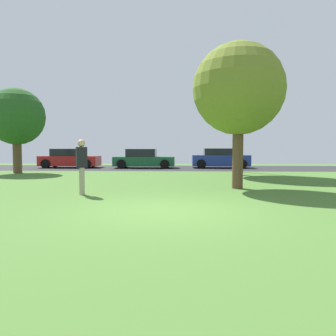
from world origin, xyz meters
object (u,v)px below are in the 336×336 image
object	(u,v)px
parked_car_red	(69,159)
person_thrower	(82,164)
parked_car_green	(144,159)
oak_tree_right	(16,117)
parked_car_blue	(220,159)
maple_tree_near	(239,90)
oak_tree_center	(239,85)
street_lamp_post	(242,134)

from	to	relation	value
parked_car_red	person_thrower	bearing A→B (deg)	-69.43
parked_car_green	oak_tree_right	bearing A→B (deg)	-143.17
parked_car_green	parked_car_blue	world-z (taller)	parked_car_blue
oak_tree_right	person_thrower	xyz separation A→B (m)	(6.38, -8.49, -2.25)
oak_tree_right	maple_tree_near	bearing A→B (deg)	-29.94
oak_tree_right	parked_car_blue	world-z (taller)	oak_tree_right
oak_tree_center	street_lamp_post	bearing A→B (deg)	75.38
parked_car_green	parked_car_blue	xyz separation A→B (m)	(5.48, 0.37, 0.03)
oak_tree_right	person_thrower	world-z (taller)	oak_tree_right
maple_tree_near	oak_tree_center	bearing A→B (deg)	80.51
maple_tree_near	oak_tree_center	xyz separation A→B (m)	(0.98, 5.84, 1.20)
oak_tree_center	person_thrower	world-z (taller)	oak_tree_center
maple_tree_near	parked_car_blue	world-z (taller)	maple_tree_near
street_lamp_post	oak_tree_right	bearing A→B (deg)	-174.67
parked_car_red	street_lamp_post	world-z (taller)	street_lamp_post
oak_tree_right	parked_car_red	distance (m)	5.90
person_thrower	street_lamp_post	bearing A→B (deg)	-151.65
parked_car_green	street_lamp_post	distance (m)	7.55
oak_tree_right	person_thrower	bearing A→B (deg)	-53.09
person_thrower	street_lamp_post	xyz separation A→B (m)	(6.65, 9.71, 1.29)
parked_car_red	street_lamp_post	size ratio (longest dim) A/B	0.93
person_thrower	parked_car_blue	distance (m)	15.06
oak_tree_right	oak_tree_center	bearing A→B (deg)	-3.66
maple_tree_near	parked_car_blue	xyz separation A→B (m)	(0.67, 12.04, -2.90)
parked_car_red	maple_tree_near	bearing A→B (deg)	-48.95
oak_tree_center	parked_car_blue	size ratio (longest dim) A/B	1.71
oak_tree_right	parked_car_red	bearing A→B (deg)	76.26
parked_car_blue	person_thrower	bearing A→B (deg)	-112.74
parked_car_green	person_thrower	bearing A→B (deg)	-91.45
person_thrower	street_lamp_post	size ratio (longest dim) A/B	0.39
maple_tree_near	parked_car_green	distance (m)	12.95
maple_tree_near	oak_tree_right	xyz separation A→B (m)	(-11.52, 6.64, -0.34)
oak_tree_right	parked_car_blue	xyz separation A→B (m)	(12.20, 5.40, -2.56)
parked_car_blue	street_lamp_post	bearing A→B (deg)	-78.81
person_thrower	parked_car_red	xyz separation A→B (m)	(-5.12, 13.64, -0.33)
oak_tree_right	oak_tree_center	distance (m)	12.62
parked_car_red	parked_car_blue	distance (m)	10.94
maple_tree_near	person_thrower	distance (m)	6.05
parked_car_red	street_lamp_post	bearing A→B (deg)	-18.49
oak_tree_right	parked_car_green	xyz separation A→B (m)	(6.72, 5.03, -2.59)
maple_tree_near	parked_car_green	bearing A→B (deg)	112.38
street_lamp_post	parked_car_blue	bearing A→B (deg)	101.19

